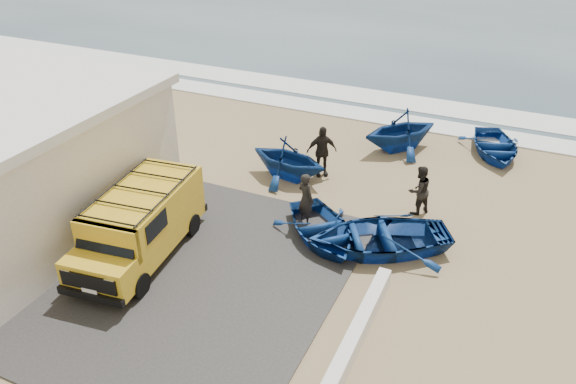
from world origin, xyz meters
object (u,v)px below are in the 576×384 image
(boat_far_right, at_px, (495,146))
(fisherman_back, at_px, (322,151))
(boat_mid_left, at_px, (288,158))
(boat_near_right, at_px, (379,237))
(boat_near_left, at_px, (322,230))
(boat_far_left, at_px, (401,130))
(van, at_px, (140,222))
(fisherman_front, at_px, (306,199))
(fisherman_middle, at_px, (419,190))
(parapet, at_px, (350,348))

(boat_far_right, xyz_separation_m, fisherman_back, (-5.88, -4.61, 0.63))
(boat_mid_left, bearing_deg, boat_near_right, -115.64)
(boat_near_left, xyz_separation_m, fisherman_back, (-1.64, 4.11, 0.63))
(boat_near_left, relative_size, boat_far_left, 1.06)
(boat_near_right, bearing_deg, fisherman_back, -168.17)
(boat_near_left, bearing_deg, van, 169.43)
(boat_far_left, xyz_separation_m, boat_far_right, (3.73, 1.11, -0.52))
(boat_mid_left, height_order, fisherman_front, fisherman_front)
(van, relative_size, boat_near_left, 1.47)
(van, bearing_deg, boat_far_left, 57.37)
(boat_mid_left, xyz_separation_m, fisherman_middle, (5.08, -0.48, 0.05))
(boat_mid_left, bearing_deg, fisherman_back, -45.87)
(boat_near_left, distance_m, boat_far_right, 9.70)
(parapet, xyz_separation_m, boat_far_right, (1.80, 13.06, 0.10))
(parapet, distance_m, boat_far_left, 12.12)
(boat_far_left, bearing_deg, fisherman_back, -80.51)
(boat_far_left, bearing_deg, parapet, -39.76)
(boat_near_left, xyz_separation_m, boat_far_left, (0.51, 7.61, 0.52))
(boat_far_right, bearing_deg, fisherman_middle, -126.20)
(parapet, height_order, boat_far_left, boat_far_left)
(parapet, relative_size, boat_mid_left, 1.91)
(van, xyz_separation_m, fisherman_back, (3.02, 7.08, -0.17))
(boat_far_left, distance_m, boat_far_right, 3.92)
(van, height_order, fisherman_back, van)
(parapet, xyz_separation_m, fisherman_back, (-4.08, 8.45, 0.73))
(boat_far_left, distance_m, fisherman_middle, 5.08)
(van, bearing_deg, boat_mid_left, 66.25)
(boat_far_right, bearing_deg, boat_near_left, -134.42)
(boat_near_right, height_order, boat_mid_left, boat_mid_left)
(parapet, height_order, boat_mid_left, boat_mid_left)
(fisherman_back, bearing_deg, boat_far_right, 2.57)
(van, distance_m, boat_far_left, 11.78)
(boat_far_left, bearing_deg, fisherman_front, -60.17)
(boat_near_left, bearing_deg, boat_mid_left, 85.67)
(parapet, bearing_deg, boat_far_right, 82.13)
(parapet, bearing_deg, fisherman_front, 123.16)
(van, height_order, boat_near_right, van)
(boat_near_right, height_order, boat_far_left, boat_far_left)
(boat_far_right, bearing_deg, boat_near_right, -124.70)
(van, xyz_separation_m, boat_far_right, (8.90, 11.69, -0.80))
(boat_far_left, height_order, boat_far_right, boat_far_left)
(parapet, distance_m, fisherman_back, 9.41)
(van, bearing_deg, fisherman_back, 60.35)
(fisherman_front, bearing_deg, boat_far_right, -93.80)
(boat_far_left, distance_m, fisherman_front, 7.04)
(boat_near_right, xyz_separation_m, boat_far_right, (2.46, 8.46, -0.08))
(parapet, bearing_deg, boat_near_right, 98.09)
(boat_mid_left, height_order, fisherman_back, fisherman_back)
(boat_far_left, bearing_deg, van, -74.94)
(fisherman_back, bearing_deg, boat_near_left, -103.71)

